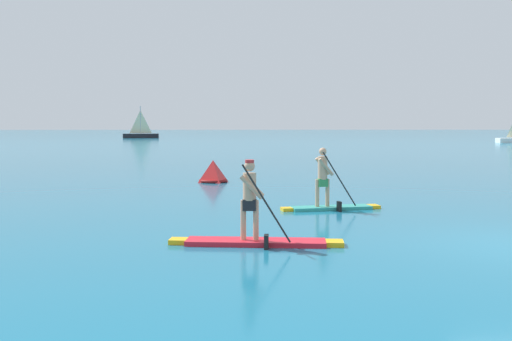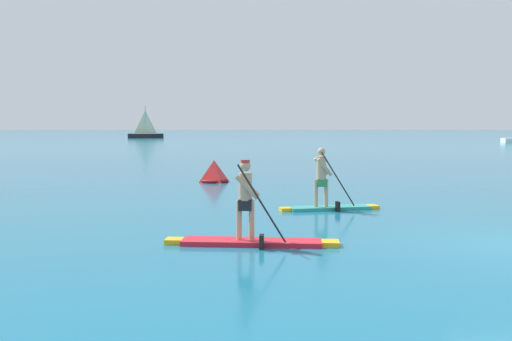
# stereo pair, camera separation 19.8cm
# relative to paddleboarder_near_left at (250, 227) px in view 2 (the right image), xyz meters

# --- Properties ---
(paddleboarder_near_left) EXTENTS (3.46, 0.98, 1.72)m
(paddleboarder_near_left) POSITION_rel_paddleboarder_near_left_xyz_m (0.00, 0.00, 0.00)
(paddleboarder_near_left) COLOR red
(paddleboarder_near_left) RESTS_ON ground
(paddleboarder_mid_center) EXTENTS (2.85, 0.97, 1.77)m
(paddleboarder_mid_center) POSITION_rel_paddleboarder_near_left_xyz_m (2.21, 4.65, 0.08)
(paddleboarder_mid_center) COLOR teal
(paddleboarder_mid_center) RESTS_ON ground
(race_marker_buoy) EXTENTS (1.26, 1.26, 0.90)m
(race_marker_buoy) POSITION_rel_paddleboarder_near_left_xyz_m (-1.25, 12.49, 0.03)
(race_marker_buoy) COLOR red
(race_marker_buoy) RESTS_ON ground
(sailboat_left_horizon) EXTENTS (6.02, 2.54, 5.33)m
(sailboat_left_horizon) POSITION_rel_paddleboarder_near_left_xyz_m (-15.87, 87.04, 0.30)
(sailboat_left_horizon) COLOR black
(sailboat_left_horizon) RESTS_ON ground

